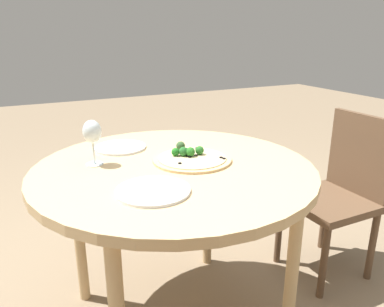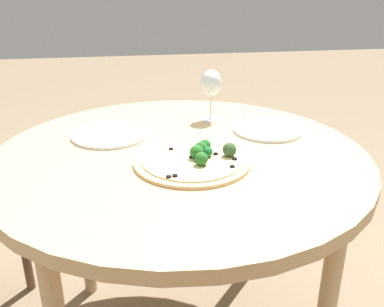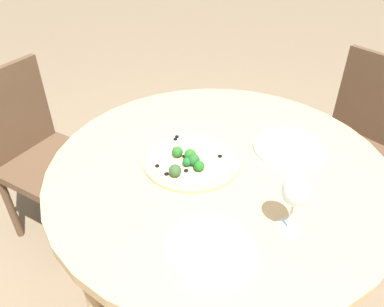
% 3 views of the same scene
% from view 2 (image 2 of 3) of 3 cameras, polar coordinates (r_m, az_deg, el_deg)
% --- Properties ---
extents(dining_table, '(1.12, 1.12, 0.76)m').
position_cam_2_polar(dining_table, '(1.30, -1.59, -2.58)').
color(dining_table, tan).
rests_on(dining_table, ground_plane).
extents(pizza, '(0.33, 0.33, 0.05)m').
position_cam_2_polar(pizza, '(1.19, 0.36, -0.79)').
color(pizza, tan).
rests_on(pizza, dining_table).
extents(wine_glass, '(0.07, 0.07, 0.18)m').
position_cam_2_polar(wine_glass, '(1.52, 2.55, 9.20)').
color(wine_glass, silver).
rests_on(wine_glass, dining_table).
extents(plate_near, '(0.23, 0.23, 0.01)m').
position_cam_2_polar(plate_near, '(1.46, 10.07, 3.12)').
color(plate_near, silver).
rests_on(plate_near, dining_table).
extents(plate_far, '(0.25, 0.25, 0.01)m').
position_cam_2_polar(plate_far, '(1.42, -10.82, 2.49)').
color(plate_far, silver).
rests_on(plate_far, dining_table).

